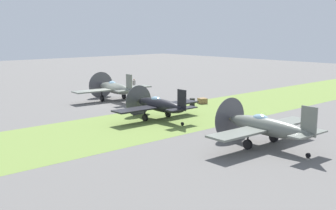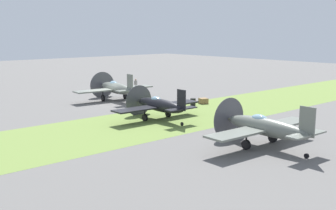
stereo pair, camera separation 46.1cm
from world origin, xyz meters
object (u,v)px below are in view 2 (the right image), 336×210
ground_crew_chief (136,84)px  fuel_drum (193,102)px  airplane_wingman (159,105)px  runway_marker_cone (195,100)px  supply_crate (203,101)px  airplane_lead (115,88)px  airplane_trail (264,127)px

ground_crew_chief → fuel_drum: bearing=-111.7°
airplane_wingman → fuel_drum: 8.28m
fuel_drum → runway_marker_cone: (2.25, 1.94, -0.23)m
airplane_wingman → supply_crate: 10.35m
fuel_drum → runway_marker_cone: fuel_drum is taller
airplane_lead → airplane_trail: size_ratio=1.01×
ground_crew_chief → fuel_drum: (-2.56, -14.26, -0.46)m
airplane_trail → runway_marker_cone: 20.19m
airplane_lead → supply_crate: size_ratio=11.51×
airplane_trail → runway_marker_cone: airplane_trail is taller
airplane_lead → runway_marker_cone: size_ratio=23.55×
airplane_wingman → airplane_trail: bearing=-90.3°
airplane_lead → airplane_trail: airplane_lead is taller
ground_crew_chief → airplane_trail: bearing=-121.0°
airplane_wingman → airplane_lead: bearing=76.2°
fuel_drum → supply_crate: (2.07, 0.36, -0.13)m
ground_crew_chief → supply_crate: size_ratio=1.92×
airplane_wingman → ground_crew_chief: size_ratio=5.50×
supply_crate → runway_marker_cone: (0.18, 1.58, -0.10)m
airplane_lead → fuel_drum: (4.38, -9.09, -1.09)m
airplane_lead → supply_crate: 10.93m
airplane_lead → runway_marker_cone: airplane_lead is taller
airplane_lead → airplane_wingman: bearing=-99.8°
airplane_wingman → airplane_trail: airplane_trail is taller
airplane_wingman → ground_crew_chief: (10.19, 17.34, -0.52)m
airplane_trail → supply_crate: (10.02, 15.78, -1.21)m
supply_crate → runway_marker_cone: supply_crate is taller
fuel_drum → airplane_lead: bearing=115.7°
ground_crew_chief → airplane_wingman: bearing=-131.9°
supply_crate → fuel_drum: bearing=-170.2°
airplane_wingman → airplane_trail: size_ratio=0.93×
ground_crew_chief → supply_crate: ground_crew_chief is taller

